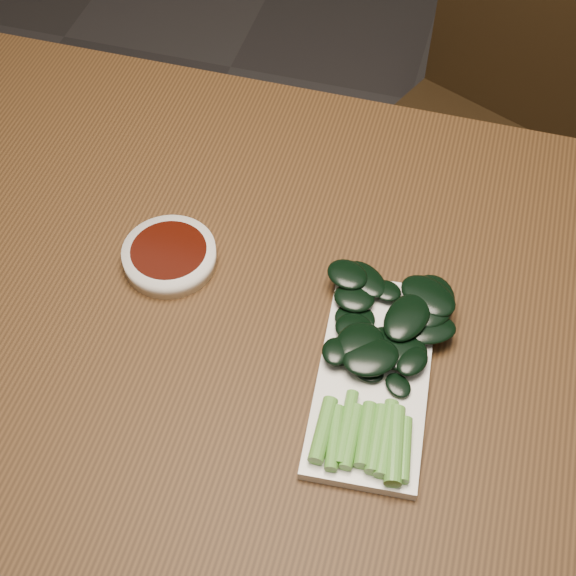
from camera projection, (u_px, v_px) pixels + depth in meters
The scene contains 6 objects.
ground at pixel (286, 526), 1.58m from camera, with size 6.00×6.00×0.00m, color #2F2D2D.
table at pixel (285, 336), 1.04m from camera, with size 1.40×0.80×0.75m.
chair_far at pixel (487, 132), 1.55m from camera, with size 0.55×0.55×0.89m.
sauce_bowl at pixel (170, 256), 1.01m from camera, with size 0.12×0.12×0.03m.
serving_plate at pixel (373, 377), 0.91m from camera, with size 0.15×0.28×0.01m.
gai_lan at pixel (383, 351), 0.91m from camera, with size 0.18×0.29×0.03m.
Camera 1 is at (0.16, -0.55, 1.55)m, focal length 50.00 mm.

